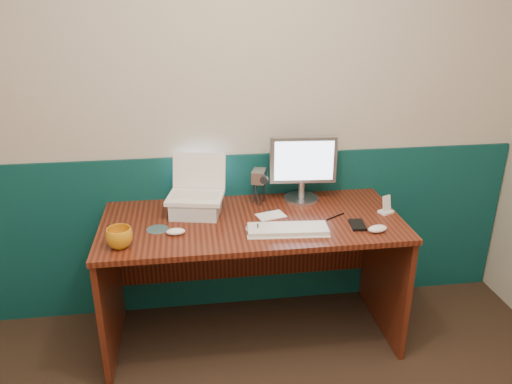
{
  "coord_description": "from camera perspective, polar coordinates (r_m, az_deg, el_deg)",
  "views": [
    {
      "loc": [
        -0.23,
        -1.01,
        1.89
      ],
      "look_at": [
        0.08,
        1.23,
        0.97
      ],
      "focal_mm": 35.0,
      "sensor_mm": 36.0,
      "label": 1
    }
  ],
  "objects": [
    {
      "name": "desk",
      "position": [
        2.85,
        -0.42,
        -10.02
      ],
      "size": [
        1.6,
        0.7,
        0.75
      ],
      "primitive_type": "cube",
      "color": "#38120A",
      "rests_on": "ground"
    },
    {
      "name": "monitor",
      "position": [
        2.86,
        5.3,
        2.57
      ],
      "size": [
        0.38,
        0.14,
        0.38
      ],
      "primitive_type": null,
      "rotation": [
        0.0,
        0.0,
        -0.08
      ],
      "color": "#ACACB1",
      "rests_on": "desk"
    },
    {
      "name": "dock",
      "position": [
        2.83,
        14.61,
        -2.2
      ],
      "size": [
        0.09,
        0.08,
        0.01
      ],
      "primitive_type": "cube",
      "rotation": [
        0.0,
        0.0,
        0.43
      ],
      "color": "white",
      "rests_on": "desk"
    },
    {
      "name": "cd_loose_b",
      "position": [
        2.73,
        2.0,
        -2.53
      ],
      "size": [
        0.11,
        0.11,
        0.0
      ],
      "primitive_type": "cylinder",
      "color": "silver",
      "rests_on": "desk"
    },
    {
      "name": "laptop",
      "position": [
        2.67,
        -7.04,
        1.6
      ],
      "size": [
        0.33,
        0.28,
        0.25
      ],
      "primitive_type": null,
      "rotation": [
        0.0,
        0.0,
        -0.21
      ],
      "color": "white",
      "rests_on": "laptop_riser"
    },
    {
      "name": "mouse_left",
      "position": [
        2.54,
        -9.18,
        -4.49
      ],
      "size": [
        0.1,
        0.06,
        0.03
      ],
      "primitive_type": "ellipsoid",
      "rotation": [
        0.0,
        0.0,
        0.0
      ],
      "color": "white",
      "rests_on": "desk"
    },
    {
      "name": "camcorder",
      "position": [
        2.83,
        0.34,
        0.43
      ],
      "size": [
        0.12,
        0.14,
        0.19
      ],
      "primitive_type": null,
      "rotation": [
        0.0,
        0.0,
        -0.31
      ],
      "color": "#A3A3A7",
      "rests_on": "desk"
    },
    {
      "name": "papers",
      "position": [
        2.71,
        1.71,
        -2.7
      ],
      "size": [
        0.17,
        0.14,
        0.0
      ],
      "primitive_type": "cube",
      "rotation": [
        0.0,
        0.0,
        0.27
      ],
      "color": "white",
      "rests_on": "desk"
    },
    {
      "name": "pen",
      "position": [
        2.73,
        9.08,
        -2.76
      ],
      "size": [
        0.12,
        0.08,
        0.01
      ],
      "primitive_type": "cylinder",
      "rotation": [
        0.0,
        1.57,
        0.55
      ],
      "color": "black",
      "rests_on": "desk"
    },
    {
      "name": "back_wall",
      "position": [
        2.84,
        -3.02,
        9.09
      ],
      "size": [
        3.5,
        0.04,
        2.5
      ],
      "primitive_type": "cube",
      "color": "#BFB2A1",
      "rests_on": "ground"
    },
    {
      "name": "keyboard",
      "position": [
        2.53,
        3.64,
        -4.37
      ],
      "size": [
        0.41,
        0.17,
        0.02
      ],
      "primitive_type": "cube",
      "rotation": [
        0.0,
        0.0,
        -0.08
      ],
      "color": "white",
      "rests_on": "desk"
    },
    {
      "name": "wainscot",
      "position": [
        3.09,
        -2.72,
        -4.65
      ],
      "size": [
        3.48,
        0.02,
        1.0
      ],
      "primitive_type": "cube",
      "color": "#073431",
      "rests_on": "ground"
    },
    {
      "name": "cd_loose_a",
      "position": [
        2.61,
        -11.2,
        -4.21
      ],
      "size": [
        0.11,
        0.11,
        0.0
      ],
      "primitive_type": "cylinder",
      "color": "silver",
      "rests_on": "desk"
    },
    {
      "name": "mug",
      "position": [
        2.46,
        -15.34,
        -5.06
      ],
      "size": [
        0.16,
        0.16,
        0.1
      ],
      "primitive_type": "imported",
      "rotation": [
        0.0,
        0.0,
        0.39
      ],
      "color": "orange",
      "rests_on": "desk"
    },
    {
      "name": "cd_spindle",
      "position": [
        2.52,
        0.21,
        -4.42
      ],
      "size": [
        0.13,
        0.13,
        0.03
      ],
      "primitive_type": "cylinder",
      "color": "silver",
      "rests_on": "desk"
    },
    {
      "name": "music_player",
      "position": [
        2.81,
        14.71,
        -1.26
      ],
      "size": [
        0.06,
        0.04,
        0.09
      ],
      "primitive_type": "cube",
      "rotation": [
        -0.17,
        0.0,
        0.43
      ],
      "color": "white",
      "rests_on": "dock"
    },
    {
      "name": "mouse_right",
      "position": [
        2.6,
        13.72,
        -4.1
      ],
      "size": [
        0.12,
        0.08,
        0.03
      ],
      "primitive_type": "ellipsoid",
      "rotation": [
        0.0,
        0.0,
        0.23
      ],
      "color": "white",
      "rests_on": "desk"
    },
    {
      "name": "laptop_riser",
      "position": [
        2.73,
        -6.88,
        -1.67
      ],
      "size": [
        0.29,
        0.26,
        0.09
      ],
      "primitive_type": "cube",
      "rotation": [
        0.0,
        0.0,
        -0.21
      ],
      "color": "silver",
      "rests_on": "desk"
    },
    {
      "name": "pda",
      "position": [
        2.65,
        11.53,
        -3.7
      ],
      "size": [
        0.08,
        0.13,
        0.01
      ],
      "primitive_type": "cube",
      "rotation": [
        0.0,
        0.0,
        -0.1
      ],
      "color": "black",
      "rests_on": "desk"
    }
  ]
}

